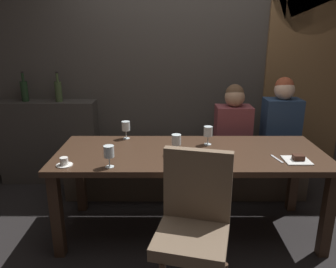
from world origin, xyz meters
The scene contains 18 objects.
ground centered at (0.00, 0.00, 0.00)m, with size 9.00×9.00×0.00m, color black.
back_wall_tiled centered at (0.00, 1.22, 1.50)m, with size 6.00×0.12×3.00m, color #423D38.
arched_door centered at (1.35, 1.15, 1.36)m, with size 0.90×0.05×2.55m.
back_counter centered at (-1.55, 1.04, 0.47)m, with size 1.10×0.28×0.95m, color #38342F.
dining_table centered at (0.00, 0.00, 0.65)m, with size 2.20×0.84×0.74m.
banquette_bench centered at (0.00, 0.70, 0.23)m, with size 2.50×0.44×0.45m.
chair_near_side centered at (-0.02, -0.72, 0.56)m, with size 0.53×0.53×0.98m.
diner_redhead centered at (0.48, 0.68, 0.80)m, with size 0.36×0.24×0.74m.
diner_bearded centered at (0.97, 0.69, 0.83)m, with size 0.36×0.24×0.81m.
wine_bottle_dark_red centered at (-1.76, 1.03, 1.07)m, with size 0.08×0.08×0.33m.
wine_bottle_pale_label centered at (-1.38, 1.02, 1.07)m, with size 0.08×0.08×0.33m.
wine_glass_far_right centered at (-0.12, -0.06, 0.86)m, with size 0.08×0.08×0.16m.
wine_glass_center_front centered at (-0.61, -0.33, 0.85)m, with size 0.08×0.08×0.16m.
wine_glass_near_left centered at (0.16, 0.17, 0.85)m, with size 0.08×0.08×0.16m.
wine_glass_near_right centered at (-0.57, 0.34, 0.86)m, with size 0.08×0.08×0.16m.
espresso_cup centered at (-0.95, -0.30, 0.77)m, with size 0.12×0.12×0.06m.
dessert_plate centered at (0.80, -0.21, 0.75)m, with size 0.19×0.19×0.05m.
fork_on_table centered at (0.66, -0.18, 0.74)m, with size 0.02×0.17×0.01m, color silver.
Camera 1 is at (-0.18, -2.54, 1.68)m, focal length 35.01 mm.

